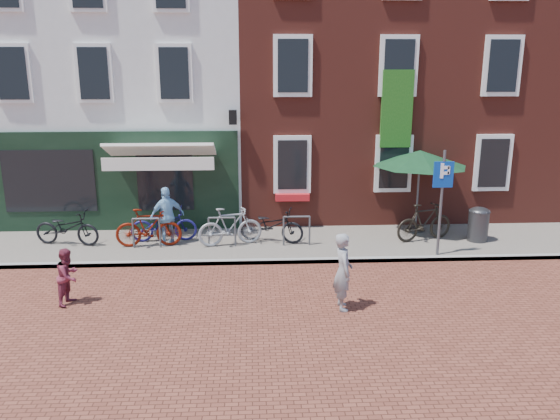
{
  "coord_description": "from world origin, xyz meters",
  "views": [
    {
      "loc": [
        -0.67,
        -13.06,
        4.85
      ],
      "look_at": [
        0.03,
        0.85,
        1.18
      ],
      "focal_mm": 35.64,
      "sensor_mm": 36.0,
      "label": 1
    }
  ],
  "objects_px": {
    "litter_bin": "(478,222)",
    "bicycle_5": "(424,222)",
    "parking_sign": "(442,189)",
    "cafe_person": "(167,216)",
    "bicycle_1": "(149,228)",
    "woman": "(343,271)",
    "boy": "(68,276)",
    "parasol": "(420,155)",
    "bicycle_0": "(67,228)",
    "bicycle_2": "(164,224)",
    "bicycle_3": "(230,226)",
    "bicycle_4": "(272,225)"
  },
  "relations": [
    {
      "from": "bicycle_0",
      "to": "bicycle_4",
      "type": "relative_size",
      "value": 1.0
    },
    {
      "from": "bicycle_0",
      "to": "bicycle_5",
      "type": "distance_m",
      "value": 9.76
    },
    {
      "from": "woman",
      "to": "cafe_person",
      "type": "distance_m",
      "value": 5.8
    },
    {
      "from": "litter_bin",
      "to": "boy",
      "type": "xyz_separation_m",
      "value": [
        -10.05,
        -3.45,
        -0.02
      ]
    },
    {
      "from": "boy",
      "to": "parking_sign",
      "type": "bearing_deg",
      "value": -59.4
    },
    {
      "from": "parking_sign",
      "to": "bicycle_2",
      "type": "bearing_deg",
      "value": 168.05
    },
    {
      "from": "litter_bin",
      "to": "parasol",
      "type": "relative_size",
      "value": 0.38
    },
    {
      "from": "parasol",
      "to": "boy",
      "type": "height_order",
      "value": "parasol"
    },
    {
      "from": "cafe_person",
      "to": "bicycle_5",
      "type": "relative_size",
      "value": 0.91
    },
    {
      "from": "litter_bin",
      "to": "parking_sign",
      "type": "xyz_separation_m",
      "value": [
        -1.49,
        -1.11,
        1.2
      ]
    },
    {
      "from": "cafe_person",
      "to": "bicycle_4",
      "type": "xyz_separation_m",
      "value": [
        2.81,
        0.08,
        -0.32
      ]
    },
    {
      "from": "parasol",
      "to": "bicycle_5",
      "type": "bearing_deg",
      "value": -92.1
    },
    {
      "from": "litter_bin",
      "to": "boy",
      "type": "relative_size",
      "value": 0.84
    },
    {
      "from": "parking_sign",
      "to": "bicycle_1",
      "type": "height_order",
      "value": "parking_sign"
    },
    {
      "from": "bicycle_0",
      "to": "litter_bin",
      "type": "bearing_deg",
      "value": -79.9
    },
    {
      "from": "bicycle_1",
      "to": "litter_bin",
      "type": "bearing_deg",
      "value": -93.04
    },
    {
      "from": "parking_sign",
      "to": "woman",
      "type": "xyz_separation_m",
      "value": [
        -2.93,
        -2.88,
        -1.02
      ]
    },
    {
      "from": "bicycle_1",
      "to": "bicycle_4",
      "type": "xyz_separation_m",
      "value": [
        3.3,
        0.24,
        -0.05
      ]
    },
    {
      "from": "litter_bin",
      "to": "bicycle_5",
      "type": "distance_m",
      "value": 1.48
    },
    {
      "from": "woman",
      "to": "bicycle_1",
      "type": "xyz_separation_m",
      "value": [
        -4.59,
        3.94,
        -0.18
      ]
    },
    {
      "from": "parasol",
      "to": "bicycle_1",
      "type": "relative_size",
      "value": 1.54
    },
    {
      "from": "litter_bin",
      "to": "bicycle_3",
      "type": "xyz_separation_m",
      "value": [
        -6.83,
        -0.05,
        0.0
      ]
    },
    {
      "from": "litter_bin",
      "to": "bicycle_3",
      "type": "distance_m",
      "value": 6.83
    },
    {
      "from": "bicycle_1",
      "to": "bicycle_3",
      "type": "distance_m",
      "value": 2.18
    },
    {
      "from": "parasol",
      "to": "bicycle_1",
      "type": "height_order",
      "value": "parasol"
    },
    {
      "from": "parking_sign",
      "to": "cafe_person",
      "type": "distance_m",
      "value": 7.2
    },
    {
      "from": "bicycle_1",
      "to": "bicycle_3",
      "type": "bearing_deg",
      "value": -93.41
    },
    {
      "from": "parking_sign",
      "to": "bicycle_2",
      "type": "distance_m",
      "value": 7.45
    },
    {
      "from": "woman",
      "to": "boy",
      "type": "xyz_separation_m",
      "value": [
        -5.64,
        0.54,
        -0.2
      ]
    },
    {
      "from": "cafe_person",
      "to": "bicycle_1",
      "type": "height_order",
      "value": "cafe_person"
    },
    {
      "from": "litter_bin",
      "to": "bicycle_5",
      "type": "xyz_separation_m",
      "value": [
        -1.48,
        0.11,
        0.0
      ]
    },
    {
      "from": "woman",
      "to": "boy",
      "type": "distance_m",
      "value": 5.67
    },
    {
      "from": "cafe_person",
      "to": "bicycle_3",
      "type": "bearing_deg",
      "value": 149.61
    },
    {
      "from": "woman",
      "to": "cafe_person",
      "type": "xyz_separation_m",
      "value": [
        -4.1,
        4.1,
        0.09
      ]
    },
    {
      "from": "woman",
      "to": "parking_sign",
      "type": "bearing_deg",
      "value": -48.62
    },
    {
      "from": "bicycle_0",
      "to": "bicycle_3",
      "type": "bearing_deg",
      "value": -82.28
    },
    {
      "from": "woman",
      "to": "boy",
      "type": "height_order",
      "value": "woman"
    },
    {
      "from": "bicycle_3",
      "to": "bicycle_1",
      "type": "bearing_deg",
      "value": 76.36
    },
    {
      "from": "boy",
      "to": "bicycle_1",
      "type": "xyz_separation_m",
      "value": [
        1.05,
        3.4,
        0.02
      ]
    },
    {
      "from": "bicycle_0",
      "to": "bicycle_5",
      "type": "bearing_deg",
      "value": -79.44
    },
    {
      "from": "parking_sign",
      "to": "bicycle_0",
      "type": "xyz_separation_m",
      "value": [
        -9.75,
        1.33,
        -1.25
      ]
    },
    {
      "from": "parking_sign",
      "to": "cafe_person",
      "type": "xyz_separation_m",
      "value": [
        -7.03,
        1.22,
        -0.93
      ]
    },
    {
      "from": "woman",
      "to": "bicycle_3",
      "type": "xyz_separation_m",
      "value": [
        -2.41,
        3.94,
        -0.18
      ]
    },
    {
      "from": "bicycle_2",
      "to": "bicycle_1",
      "type": "bearing_deg",
      "value": 140.07
    },
    {
      "from": "bicycle_0",
      "to": "bicycle_1",
      "type": "height_order",
      "value": "bicycle_1"
    },
    {
      "from": "parking_sign",
      "to": "bicycle_3",
      "type": "xyz_separation_m",
      "value": [
        -5.34,
        1.06,
        -1.2
      ]
    },
    {
      "from": "cafe_person",
      "to": "bicycle_2",
      "type": "bearing_deg",
      "value": -87.81
    },
    {
      "from": "bicycle_0",
      "to": "bicycle_5",
      "type": "height_order",
      "value": "bicycle_5"
    },
    {
      "from": "parasol",
      "to": "bicycle_5",
      "type": "height_order",
      "value": "parasol"
    },
    {
      "from": "cafe_person",
      "to": "bicycle_1",
      "type": "xyz_separation_m",
      "value": [
        -0.49,
        -0.16,
        -0.27
      ]
    }
  ]
}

